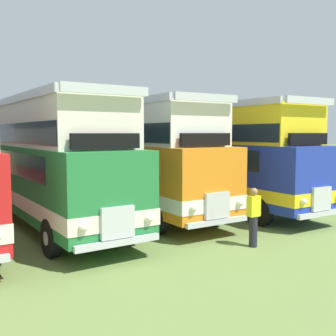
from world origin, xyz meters
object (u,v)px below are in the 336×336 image
Objects in this scene: bus_eighth_in_row at (217,154)px; marshal_person at (253,217)px; bus_sixth_in_row at (45,159)px; bus_seventh_in_row at (139,156)px.

bus_eighth_in_row is 6.73m from marshal_person.
bus_eighth_in_row is at bearing -4.09° from bus_sixth_in_row.
marshal_person is at bearing -55.58° from bus_sixth_in_row.
bus_sixth_in_row is at bearing 175.91° from bus_eighth_in_row.
bus_seventh_in_row is 5.81× the size of marshal_person.
bus_seventh_in_row is 6.32m from marshal_person.
bus_sixth_in_row is 7.76m from marshal_person.
bus_sixth_in_row is at bearing 177.51° from bus_seventh_in_row.
marshal_person is at bearing -118.83° from bus_eighth_in_row.
bus_seventh_in_row is 3.75m from bus_eighth_in_row.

